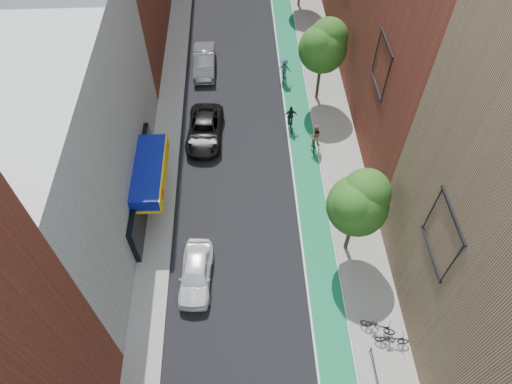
{
  "coord_description": "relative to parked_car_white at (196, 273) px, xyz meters",
  "views": [
    {
      "loc": [
        -0.48,
        -4.34,
        23.98
      ],
      "look_at": [
        0.31,
        13.46,
        1.5
      ],
      "focal_mm": 32.0,
      "sensor_mm": 36.0,
      "label": 1
    }
  ],
  "objects": [
    {
      "name": "tree_mid",
      "position": [
        9.0,
        15.71,
        4.15
      ],
      "size": [
        3.55,
        3.53,
        6.74
      ],
      "color": "#332619",
      "rests_on": "ground"
    },
    {
      "name": "parked_bike_far",
      "position": [
        9.77,
        -3.52,
        -0.1
      ],
      "size": [
        1.99,
        1.35,
        0.99
      ],
      "primitive_type": "imported",
      "rotation": [
        0.0,
        0.0,
        1.16
      ],
      "color": "black",
      "rests_on": "sidewalk_right"
    },
    {
      "name": "parked_car_black",
      "position": [
        0.2,
        11.71,
        0.0
      ],
      "size": [
        2.79,
        5.49,
        1.49
      ],
      "primitive_type": "imported",
      "rotation": [
        0.0,
        0.0,
        -0.06
      ],
      "color": "black",
      "rests_on": "ground"
    },
    {
      "name": "building_left_white",
      "position": [
        -7.64,
        5.7,
        5.26
      ],
      "size": [
        8.0,
        20.0,
        12.0
      ],
      "primitive_type": "cube",
      "color": "silver",
      "rests_on": "ground"
    },
    {
      "name": "parked_bike_near",
      "position": [
        10.37,
        -4.22,
        -0.13
      ],
      "size": [
        1.84,
        0.88,
        0.93
      ],
      "primitive_type": "imported",
      "rotation": [
        0.0,
        0.0,
        1.42
      ],
      "color": "black",
      "rests_on": "sidewalk_right"
    },
    {
      "name": "sidewalk_left",
      "position": [
        -2.64,
        17.7,
        -0.67
      ],
      "size": [
        2.0,
        68.0,
        0.15
      ],
      "primitive_type": "cube",
      "color": "gray",
      "rests_on": "ground"
    },
    {
      "name": "cyclist_lane_far",
      "position": [
        6.56,
        18.08,
        0.19
      ],
      "size": [
        1.24,
        1.75,
        2.08
      ],
      "rotation": [
        0.0,
        0.0,
        2.89
      ],
      "color": "black",
      "rests_on": "ground"
    },
    {
      "name": "bike_lane",
      "position": [
        7.36,
        17.7,
        -0.74
      ],
      "size": [
        2.0,
        68.0,
        0.01
      ],
      "primitive_type": "cube",
      "color": "#12663D",
      "rests_on": "ground"
    },
    {
      "name": "sidewalk_right",
      "position": [
        9.86,
        17.7,
        -0.67
      ],
      "size": [
        3.0,
        68.0,
        0.15
      ],
      "primitive_type": "cube",
      "color": "gray",
      "rests_on": "ground"
    },
    {
      "name": "parked_car_silver",
      "position": [
        -0.03,
        19.89,
        0.06
      ],
      "size": [
        1.71,
        4.89,
        1.61
      ],
      "primitive_type": "imported",
      "rotation": [
        0.0,
        0.0,
        0.0
      ],
      "color": "gray",
      "rests_on": "ground"
    },
    {
      "name": "cyclist_lane_near",
      "position": [
        8.06,
        10.19,
        0.26
      ],
      "size": [
        0.98,
        1.53,
        2.2
      ],
      "rotation": [
        0.0,
        0.0,
        3.01
      ],
      "color": "black",
      "rests_on": "ground"
    },
    {
      "name": "cyclist_lane_mid",
      "position": [
        6.56,
        12.43,
        0.06
      ],
      "size": [
        1.0,
        1.55,
        2.02
      ],
      "rotation": [
        0.0,
        0.0,
        3.19
      ],
      "color": "black",
      "rests_on": "ground"
    },
    {
      "name": "parked_car_white",
      "position": [
        0.0,
        0.0,
        0.0
      ],
      "size": [
        2.03,
        4.46,
        1.48
      ],
      "primitive_type": "imported",
      "rotation": [
        0.0,
        0.0,
        -0.07
      ],
      "color": "white",
      "rests_on": "ground"
    },
    {
      "name": "tree_near",
      "position": [
        9.0,
        1.71,
        3.91
      ],
      "size": [
        3.4,
        3.36,
        6.42
      ],
      "color": "#332619",
      "rests_on": "ground"
    }
  ]
}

